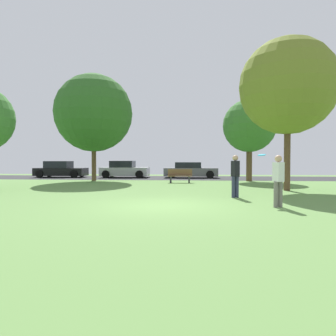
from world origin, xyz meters
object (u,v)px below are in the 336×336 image
(person_catcher, at_px, (278,179))
(parked_car_silver, at_px, (124,170))
(maple_tree_near, at_px, (288,86))
(maple_tree_far, at_px, (249,126))
(parked_car_grey, at_px, (190,171))
(parked_car_black, at_px, (60,170))
(person_thrower, at_px, (235,174))
(oak_tree_right, at_px, (94,113))
(street_lamp_post, at_px, (94,150))
(frisbee_disc, at_px, (262,155))
(park_bench, at_px, (180,176))

(person_catcher, distance_m, parked_car_silver, 18.44)
(person_catcher, bearing_deg, maple_tree_near, -40.61)
(maple_tree_far, distance_m, parked_car_silver, 11.05)
(parked_car_grey, bearing_deg, maple_tree_far, -43.05)
(person_catcher, relative_size, parked_car_silver, 0.41)
(parked_car_black, distance_m, parked_car_silver, 5.64)
(maple_tree_far, distance_m, person_thrower, 10.60)
(oak_tree_right, relative_size, parked_car_silver, 1.90)
(parked_car_grey, bearing_deg, parked_car_black, -179.11)
(maple_tree_far, bearing_deg, person_thrower, -102.50)
(street_lamp_post, bearing_deg, parked_car_black, 137.74)
(maple_tree_far, height_order, person_catcher, maple_tree_far)
(parked_car_silver, height_order, street_lamp_post, street_lamp_post)
(frisbee_disc, xyz_separation_m, parked_car_black, (-13.95, 15.35, -1.02))
(person_thrower, distance_m, parked_car_grey, 14.02)
(oak_tree_right, xyz_separation_m, person_thrower, (8.87, -9.44, -3.93))
(parked_car_silver, bearing_deg, maple_tree_far, -21.43)
(park_bench, relative_size, street_lamp_post, 0.36)
(maple_tree_far, relative_size, parked_car_black, 1.34)
(parked_car_silver, bearing_deg, park_bench, -49.39)
(person_thrower, xyz_separation_m, person_catcher, (1.02, -2.48, -0.03))
(oak_tree_right, xyz_separation_m, maple_tree_far, (11.07, 0.50, -0.98))
(maple_tree_far, xyz_separation_m, maple_tree_near, (0.67, -6.82, 1.16))
(parked_car_grey, bearing_deg, frisbee_disc, -80.19)
(person_thrower, height_order, parked_car_silver, person_thrower)
(parked_car_black, bearing_deg, frisbee_disc, -47.74)
(parked_car_grey, relative_size, street_lamp_post, 0.99)
(maple_tree_near, bearing_deg, person_catcher, -108.30)
(frisbee_disc, distance_m, parked_car_grey, 15.79)
(frisbee_disc, bearing_deg, maple_tree_far, 82.50)
(person_catcher, distance_m, parked_car_black, 21.59)
(oak_tree_right, bearing_deg, parked_car_silver, 74.19)
(frisbee_disc, distance_m, parked_car_black, 20.77)
(maple_tree_near, relative_size, frisbee_disc, 19.55)
(person_catcher, bearing_deg, park_bench, -3.20)
(frisbee_disc, relative_size, street_lamp_post, 0.08)
(maple_tree_far, bearing_deg, parked_car_grey, 136.95)
(oak_tree_right, relative_size, parked_car_black, 1.77)
(oak_tree_right, distance_m, park_bench, 7.82)
(maple_tree_far, relative_size, frisbee_disc, 15.27)
(person_thrower, bearing_deg, maple_tree_near, 115.05)
(maple_tree_near, distance_m, street_lamp_post, 13.82)
(parked_car_grey, distance_m, park_bench, 5.99)
(maple_tree_near, xyz_separation_m, frisbee_disc, (-2.19, -4.77, -3.39))
(parked_car_black, xyz_separation_m, park_bench, (10.69, -5.79, -0.17))
(maple_tree_near, xyz_separation_m, person_thrower, (-2.87, -3.12, -4.12))
(oak_tree_right, height_order, person_catcher, oak_tree_right)
(maple_tree_near, height_order, parked_car_black, maple_tree_near)
(person_thrower, relative_size, person_catcher, 1.03)
(person_catcher, bearing_deg, parked_car_black, 19.13)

